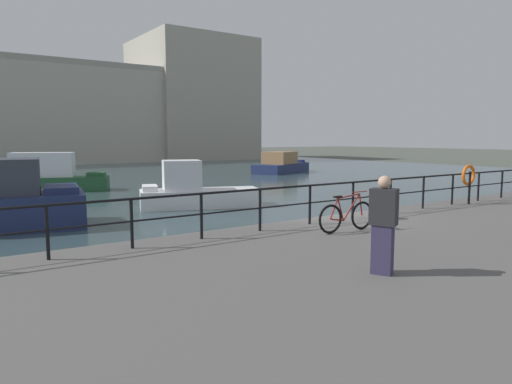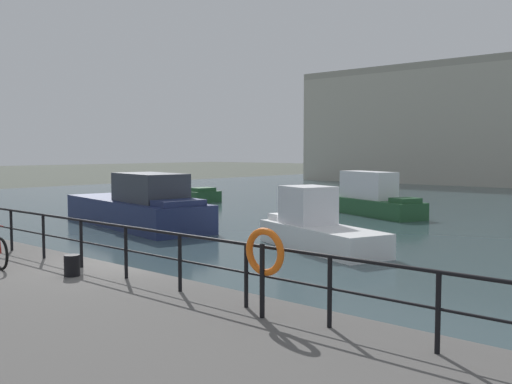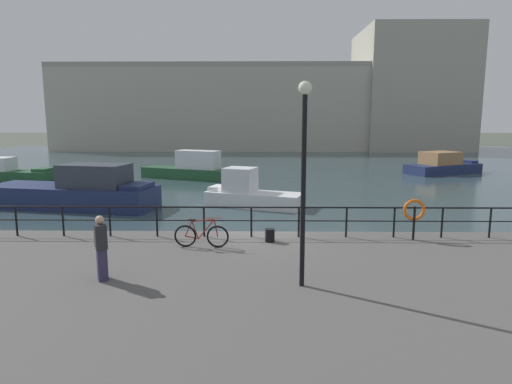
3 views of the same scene
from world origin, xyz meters
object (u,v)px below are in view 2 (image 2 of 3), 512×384
Objects in this scene: moored_harbor_tender at (169,189)px; life_ring_stand at (264,255)px; moored_cabin_cruiser at (139,207)px; moored_small_launch at (317,228)px; moored_white_yacht at (364,199)px; mooring_bollard at (72,265)px.

life_ring_stand is (26.31, -20.06, 1.10)m from moored_harbor_tender.
moored_cabin_cruiser is 6.94× the size of life_ring_stand.
moored_small_launch is at bearing 13.68° from moored_cabin_cruiser.
moored_cabin_cruiser is 17.81m from life_ring_stand.
moored_white_yacht is 23.07m from life_ring_stand.
life_ring_stand reaches higher than moored_harbor_tender.
life_ring_stand is (4.90, 0.39, 0.75)m from mooring_bollard.
moored_white_yacht is at bearing 105.21° from mooring_bollard.
moored_white_yacht reaches higher than life_ring_stand.
moored_small_launch is 12.82× the size of mooring_bollard.
moored_white_yacht is at bearing 78.23° from moored_cabin_cruiser.
moored_cabin_cruiser reaches higher than moored_white_yacht.
moored_cabin_cruiser is at bearing 149.23° from life_ring_stand.
life_ring_stand is at bearing -29.77° from moored_harbor_tender.
mooring_bollard is 0.31× the size of life_ring_stand.
moored_small_launch is at bearing 121.49° from life_ring_stand.
mooring_bollard is (0.98, -9.98, 0.30)m from moored_small_launch.
life_ring_stand reaches higher than moored_small_launch.
moored_cabin_cruiser is at bearing -90.23° from moored_white_yacht.
mooring_bollard is (21.41, -20.45, 0.34)m from moored_harbor_tender.
moored_cabin_cruiser reaches higher than mooring_bollard.
moored_white_yacht reaches higher than moored_small_launch.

